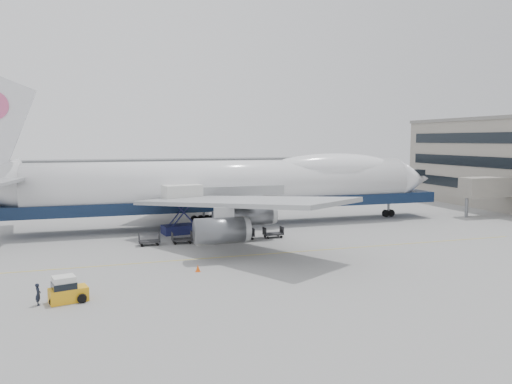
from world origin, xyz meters
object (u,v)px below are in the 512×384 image
object	(u,v)px
catering_truck	(182,206)
airliner	(234,184)
baggage_tug	(67,290)
ground_worker	(38,294)

from	to	relation	value
catering_truck	airliner	bearing A→B (deg)	17.96
airliner	baggage_tug	world-z (taller)	airliner
baggage_tug	ground_worker	distance (m)	1.90
airliner	baggage_tug	xyz separation A→B (m)	(-20.13, -28.02, -4.77)
catering_truck	ground_worker	size ratio (longest dim) A/B	3.83
airliner	ground_worker	xyz separation A→B (m)	(-22.02, -28.19, -4.83)
baggage_tug	catering_truck	bearing A→B (deg)	48.65
ground_worker	catering_truck	bearing A→B (deg)	-34.62
airliner	catering_truck	bearing A→B (deg)	-152.87
catering_truck	baggage_tug	distance (m)	27.15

